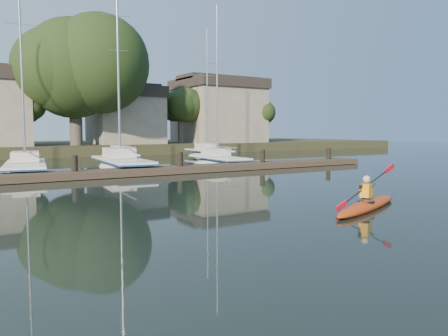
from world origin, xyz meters
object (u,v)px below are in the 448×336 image
kayak (367,203)px  sailboat_2 (121,172)px  dock (131,172)px  sailboat_6 (121,162)px  sailboat_7 (208,158)px  sailboat_1 (26,177)px  sailboat_3 (218,167)px

kayak → sailboat_2: bearing=75.2°
dock → sailboat_2: bearing=78.7°
sailboat_2 → sailboat_6: (2.90, 8.71, 0.03)m
kayak → sailboat_7: sailboat_7 is taller
dock → sailboat_6: bearing=73.8°
sailboat_1 → sailboat_2: bearing=9.6°
sailboat_2 → sailboat_6: 9.17m
sailboat_6 → sailboat_2: bearing=-96.4°
kayak → sailboat_1: 19.36m
sailboat_2 → sailboat_3: sailboat_2 is taller
sailboat_1 → sailboat_7: (17.23, 9.17, -0.00)m
kayak → sailboat_3: size_ratio=0.37×
kayak → sailboat_7: bearing=49.3°
sailboat_1 → dock: bearing=-31.1°
sailboat_6 → kayak: bearing=-80.0°
kayak → sailboat_1: sailboat_1 is taller
kayak → sailboat_1: bearing=92.1°
dock → sailboat_3: sailboat_3 is taller
sailboat_2 → sailboat_6: bearing=76.5°
sailboat_2 → sailboat_7: sailboat_2 is taller
dock → sailboat_3: (7.96, 3.91, -0.39)m
sailboat_6 → sailboat_7: (8.70, 0.36, -0.02)m
sailboat_2 → sailboat_1: bearing=-174.0°
sailboat_3 → sailboat_6: bearing=119.4°
kayak → dock: (-2.78, 13.81, 0.02)m
sailboat_2 → sailboat_3: (7.15, -0.19, 0.02)m
dock → sailboat_7: bearing=46.7°
dock → sailboat_6: size_ratio=2.18×
sailboat_2 → sailboat_6: size_ratio=1.06×
sailboat_3 → sailboat_1: bearing=-176.5°
dock → sailboat_7: sailboat_7 is taller
sailboat_2 → sailboat_3: size_ratio=1.32×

